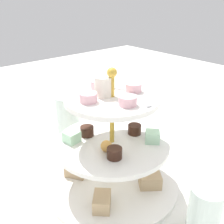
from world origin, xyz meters
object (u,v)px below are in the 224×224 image
(butter_knife_left, at_px, (184,140))
(water_glass_mid_back, at_px, (205,212))
(water_glass_tall_right, at_px, (68,119))
(tiered_serving_stand, at_px, (112,152))

(butter_knife_left, distance_m, water_glass_mid_back, 0.34)
(water_glass_tall_right, bearing_deg, tiered_serving_stand, 171.23)
(water_glass_tall_right, relative_size, water_glass_mid_back, 1.32)
(tiered_serving_stand, xyz_separation_m, butter_knife_left, (0.00, -0.29, -0.09))
(water_glass_mid_back, bearing_deg, water_glass_tall_right, -0.58)
(water_glass_tall_right, distance_m, butter_knife_left, 0.35)
(butter_knife_left, xyz_separation_m, water_glass_mid_back, (-0.22, 0.26, 0.05))
(tiered_serving_stand, relative_size, butter_knife_left, 1.78)
(tiered_serving_stand, relative_size, water_glass_mid_back, 2.87)
(water_glass_mid_back, bearing_deg, tiered_serving_stand, 8.48)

